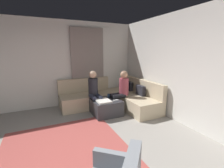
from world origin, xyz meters
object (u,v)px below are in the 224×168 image
Objects in this scene: ottoman at (106,107)px; coffee_mug at (109,95)px; game_remote at (116,100)px; person_on_couch_side at (94,90)px; sectional_couch at (113,98)px; person_on_couch_back at (121,89)px.

ottoman is 8.00× the size of coffee_mug.
game_remote is 0.72m from person_on_couch_side.
sectional_couch is 0.43m from coffee_mug.
ottoman is (0.49, -0.45, -0.07)m from sectional_couch.
coffee_mug is at bearing -45.64° from sectional_couch.
ottoman is 0.36m from game_remote.
person_on_couch_back is at bearing 130.31° from game_remote.
sectional_couch is at bearing 134.36° from coffee_mug.
person_on_couch_side is (-0.34, -0.22, 0.45)m from ottoman.
coffee_mug is 0.41m from person_on_couch_back.
coffee_mug is 0.40m from game_remote.
person_on_couch_back reaches higher than sectional_couch.
game_remote is 0.44m from person_on_couch_back.
game_remote is 0.12× the size of person_on_couch_back.
game_remote is at bearing -19.32° from sectional_couch.
person_on_couch_side is at bearing -77.70° from sectional_couch.
coffee_mug is (-0.22, 0.18, 0.26)m from ottoman.
person_on_couch_back is (0.42, 0.06, 0.38)m from sectional_couch.
coffee_mug reaches higher than ottoman.
person_on_couch_side is at bearing -146.75° from ottoman.
person_on_couch_side reaches higher than ottoman.
sectional_couch is at bearing 137.06° from ottoman.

